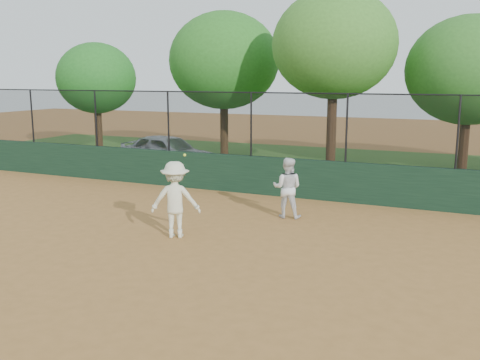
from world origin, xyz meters
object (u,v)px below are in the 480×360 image
at_px(tree_0, 96,78).
at_px(tree_3, 470,70).
at_px(player_second, 287,188).
at_px(parked_car, 168,152).
at_px(tree_1, 224,61).
at_px(tree_2, 334,45).
at_px(player_main, 175,200).

xyz_separation_m(tree_0, tree_3, (16.19, 0.50, 0.30)).
relative_size(player_second, tree_3, 0.27).
bearing_deg(player_second, parked_car, -45.75).
height_order(tree_1, tree_2, tree_2).
distance_m(parked_car, tree_3, 11.66).
bearing_deg(tree_0, tree_3, 1.77).
bearing_deg(tree_3, parked_car, -164.36).
height_order(parked_car, player_second, player_second).
bearing_deg(tree_1, tree_0, -172.57).
relative_size(parked_car, tree_2, 0.61).
height_order(parked_car, tree_3, tree_3).
xyz_separation_m(tree_1, tree_3, (9.90, -0.32, -0.46)).
xyz_separation_m(player_main, tree_3, (5.82, 10.84, 2.99)).
height_order(player_main, tree_1, tree_1).
bearing_deg(parked_car, tree_3, -64.78).
bearing_deg(parked_car, player_main, -137.89).
xyz_separation_m(tree_2, tree_3, (4.60, 1.43, -0.92)).
height_order(parked_car, tree_2, tree_2).
bearing_deg(tree_1, player_second, -55.27).
bearing_deg(tree_0, player_second, -32.15).
relative_size(tree_2, tree_3, 1.16).
xyz_separation_m(parked_car, tree_1, (0.90, 3.34, 3.63)).
bearing_deg(player_second, tree_3, -125.14).
bearing_deg(tree_1, tree_2, -18.29).
distance_m(parked_car, tree_0, 6.60).
distance_m(player_second, tree_2, 7.82).
height_order(player_main, tree_3, tree_3).
bearing_deg(tree_3, tree_2, -162.69).
distance_m(player_main, tree_0, 14.89).
bearing_deg(parked_car, tree_1, -5.56).
xyz_separation_m(tree_1, tree_2, (5.30, -1.75, 0.46)).
bearing_deg(tree_3, tree_0, -178.23).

